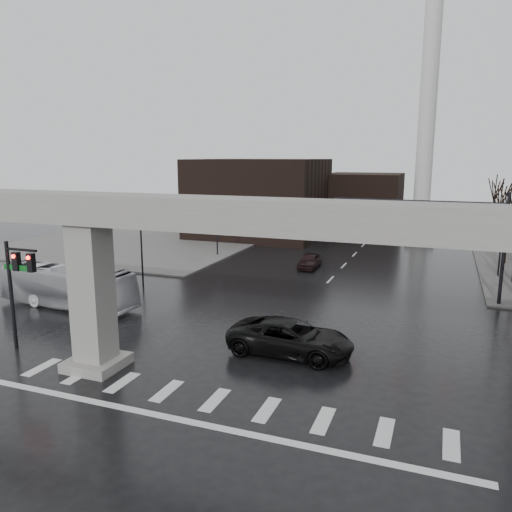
% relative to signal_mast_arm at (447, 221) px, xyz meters
% --- Properties ---
extents(ground, '(160.00, 160.00, 0.00)m').
position_rel_signal_mast_arm_xyz_m(ground, '(-8.99, -18.80, -5.83)').
color(ground, black).
rests_on(ground, ground).
extents(sidewalk_nw, '(28.00, 36.00, 0.15)m').
position_rel_signal_mast_arm_xyz_m(sidewalk_nw, '(-34.99, 17.20, -5.75)').
color(sidewalk_nw, slate).
rests_on(sidewalk_nw, ground).
extents(elevated_guideway, '(48.00, 2.60, 8.70)m').
position_rel_signal_mast_arm_xyz_m(elevated_guideway, '(-7.73, -18.80, 1.05)').
color(elevated_guideway, '#999791').
rests_on(elevated_guideway, ground).
extents(building_far_left, '(16.00, 14.00, 10.00)m').
position_rel_signal_mast_arm_xyz_m(building_far_left, '(-22.99, 23.20, -0.83)').
color(building_far_left, black).
rests_on(building_far_left, ground).
extents(building_far_mid, '(10.00, 10.00, 8.00)m').
position_rel_signal_mast_arm_xyz_m(building_far_mid, '(-10.99, 33.20, -1.83)').
color(building_far_mid, black).
rests_on(building_far_mid, ground).
extents(smokestack, '(3.60, 3.60, 30.00)m').
position_rel_signal_mast_arm_xyz_m(smokestack, '(-2.99, 27.20, 7.52)').
color(smokestack, silver).
rests_on(smokestack, ground).
extents(signal_mast_arm, '(12.12, 0.43, 8.00)m').
position_rel_signal_mast_arm_xyz_m(signal_mast_arm, '(0.00, 0.00, 0.00)').
color(signal_mast_arm, black).
rests_on(signal_mast_arm, ground).
extents(signal_left_pole, '(2.30, 0.30, 6.00)m').
position_rel_signal_mast_arm_xyz_m(signal_left_pole, '(-21.24, -18.30, -1.76)').
color(signal_left_pole, black).
rests_on(signal_left_pole, ground).
extents(lamp_right_1, '(1.22, 0.32, 5.11)m').
position_rel_signal_mast_arm_xyz_m(lamp_right_1, '(4.51, 9.20, -2.36)').
color(lamp_right_1, black).
rests_on(lamp_right_1, ground).
extents(lamp_right_2, '(1.22, 0.32, 5.11)m').
position_rel_signal_mast_arm_xyz_m(lamp_right_2, '(4.51, 23.20, -2.36)').
color(lamp_right_2, black).
rests_on(lamp_right_2, ground).
extents(lamp_left_0, '(1.22, 0.32, 5.11)m').
position_rel_signal_mast_arm_xyz_m(lamp_left_0, '(-22.49, -4.80, -2.36)').
color(lamp_left_0, black).
rests_on(lamp_left_0, ground).
extents(lamp_left_1, '(1.22, 0.32, 5.11)m').
position_rel_signal_mast_arm_xyz_m(lamp_left_1, '(-22.49, 9.20, -2.36)').
color(lamp_left_1, black).
rests_on(lamp_left_1, ground).
extents(lamp_left_2, '(1.22, 0.32, 5.11)m').
position_rel_signal_mast_arm_xyz_m(lamp_left_2, '(-22.49, 23.20, -2.36)').
color(lamp_left_2, black).
rests_on(lamp_left_2, ground).
extents(tree_right_2, '(1.10, 1.63, 7.85)m').
position_rel_signal_mast_arm_xyz_m(tree_right_2, '(5.54, 15.22, -2.91)').
color(tree_right_2, black).
rests_on(tree_right_2, ground).
extents(tree_right_3, '(1.11, 1.66, 8.02)m').
position_rel_signal_mast_arm_xyz_m(tree_right_3, '(5.54, 23.22, -2.85)').
color(tree_right_3, black).
rests_on(tree_right_3, ground).
extents(tree_right_4, '(1.12, 1.69, 8.19)m').
position_rel_signal_mast_arm_xyz_m(tree_right_4, '(5.54, 31.22, -2.79)').
color(tree_right_4, black).
rests_on(tree_right_4, ground).
extents(pickup_truck, '(6.76, 3.28, 1.85)m').
position_rel_signal_mast_arm_xyz_m(pickup_truck, '(-7.42, -13.74, -4.90)').
color(pickup_truck, black).
rests_on(pickup_truck, ground).
extents(city_bus, '(10.70, 3.05, 2.95)m').
position_rel_signal_mast_arm_xyz_m(city_bus, '(-24.53, -11.00, -4.35)').
color(city_bus, '#BCBCC1').
rests_on(city_bus, ground).
extents(far_car, '(1.77, 4.21, 1.42)m').
position_rel_signal_mast_arm_xyz_m(far_car, '(-11.81, 6.91, -5.12)').
color(far_car, black).
rests_on(far_car, ground).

